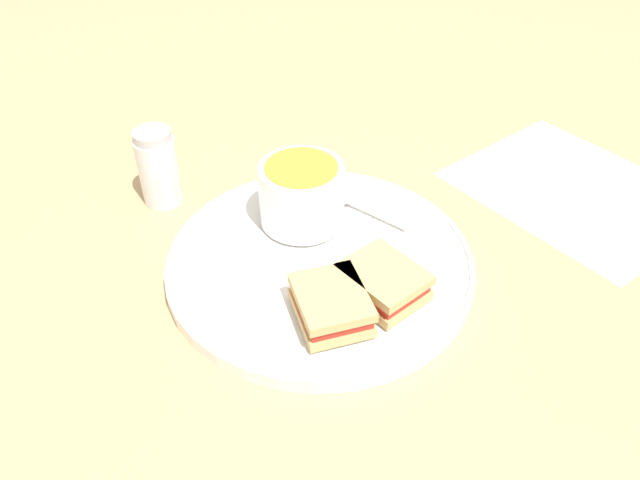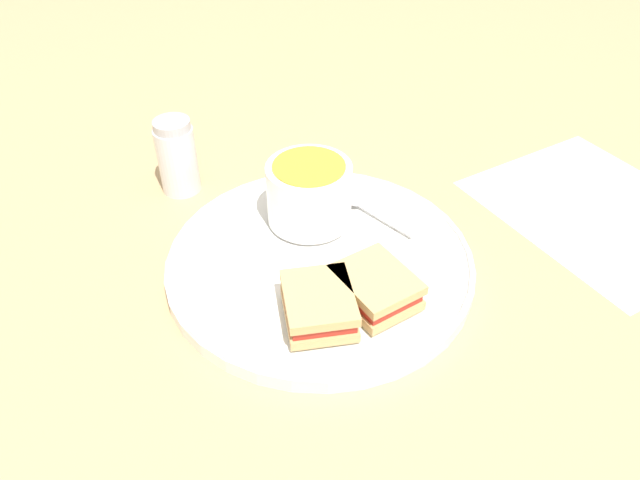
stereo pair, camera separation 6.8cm
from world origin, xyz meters
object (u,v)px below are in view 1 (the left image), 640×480
salt_shaker (158,167)px  sandwich_half_far (383,282)px  spoon (347,200)px  sandwich_half_near (331,305)px  soup_bowl (302,194)px

salt_shaker → sandwich_half_far: bearing=-91.0°
spoon → sandwich_half_near: 0.19m
sandwich_half_far → spoon: bearing=46.2°
sandwich_half_near → sandwich_half_far: (0.06, -0.03, 0.00)m
spoon → soup_bowl: bearing=71.4°
sandwich_half_near → salt_shaker: size_ratio=1.04×
soup_bowl → sandwich_half_far: bearing=-110.4°
sandwich_half_near → salt_shaker: 0.31m
sandwich_half_near → salt_shaker: bearing=78.3°
sandwich_half_near → salt_shaker: salt_shaker is taller
soup_bowl → spoon: 0.07m
spoon → sandwich_half_far: size_ratio=1.20×
sandwich_half_near → sandwich_half_far: 0.06m
spoon → sandwich_half_near: sandwich_half_near is taller
soup_bowl → sandwich_half_near: 0.16m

